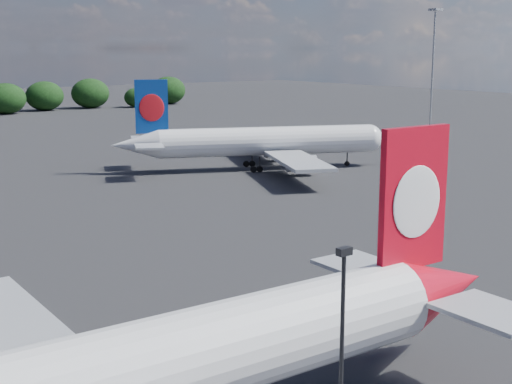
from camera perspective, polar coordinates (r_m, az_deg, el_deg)
qantas_airliner at (r=33.11m, az=-8.26°, el=-13.96°), size 43.59×41.36×14.27m
china_southern_airliner at (r=110.16m, az=0.12°, el=4.01°), size 40.93×39.43×13.98m
apron_lamp_post at (r=27.09m, az=6.80°, el=-14.98°), size 0.55×0.30×11.61m
floodlight_mast_near at (r=117.16m, az=13.96°, el=9.71°), size 1.60×1.60×24.54m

